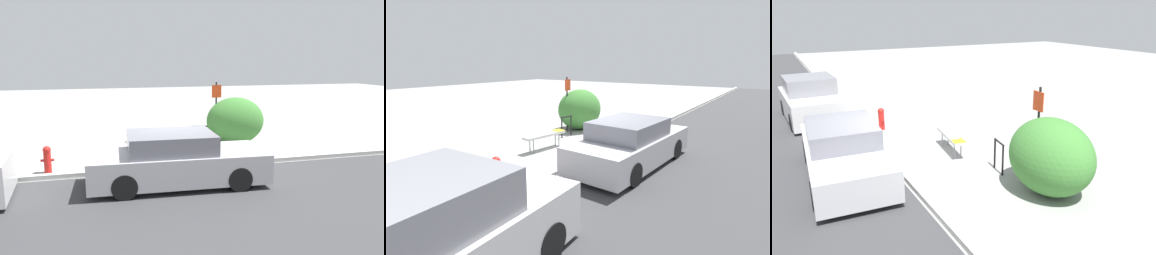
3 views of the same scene
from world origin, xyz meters
The scene contains 8 objects.
ground_plane centered at (0.00, 0.00, 0.00)m, with size 60.00×60.00×0.00m, color gray.
curb centered at (0.00, 0.00, 0.07)m, with size 60.00×0.20×0.13m.
bench centered at (-0.40, 1.78, 0.49)m, with size 1.66×0.55×0.55m.
bike_rack centered at (1.42, 2.24, 0.50)m, with size 0.55×0.14×0.83m.
sign_post centered at (2.21, 2.79, 1.38)m, with size 0.36×0.08×2.30m.
fire_hydrant centered at (-3.47, 0.60, 0.41)m, with size 0.36×0.22×0.77m.
shrub_hedge centered at (2.91, 2.64, 0.87)m, with size 2.16×1.70×1.74m.
parked_car_near centered at (-0.20, -1.28, 0.62)m, with size 4.49×1.99×1.34m.
Camera 1 is at (-2.15, -10.18, 3.17)m, focal length 35.00 mm.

